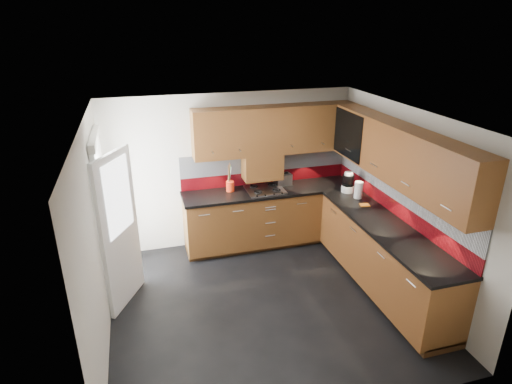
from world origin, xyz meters
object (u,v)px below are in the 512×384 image
object	(u,v)px
gas_hob	(265,190)
utensil_pot	(230,185)
food_processor	(348,183)
toaster	(283,180)

from	to	relation	value
gas_hob	utensil_pot	world-z (taller)	utensil_pot
gas_hob	food_processor	bearing A→B (deg)	-18.06
gas_hob	utensil_pot	xyz separation A→B (m)	(-0.52, 0.13, 0.08)
gas_hob	toaster	bearing A→B (deg)	24.57
food_processor	utensil_pot	bearing A→B (deg)	163.10
gas_hob	food_processor	world-z (taller)	food_processor
utensil_pot	food_processor	xyz separation A→B (m)	(1.71, -0.52, 0.05)
food_processor	toaster	bearing A→B (deg)	147.45
utensil_pot	toaster	bearing A→B (deg)	1.55
utensil_pot	food_processor	world-z (taller)	utensil_pot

